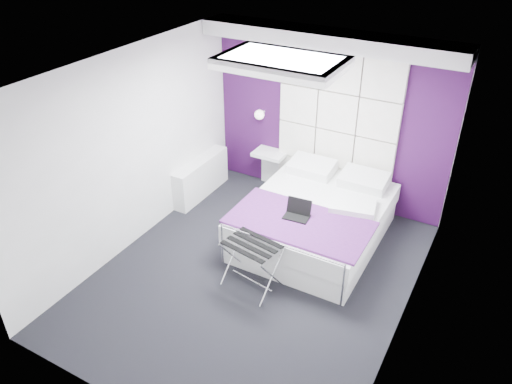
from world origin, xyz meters
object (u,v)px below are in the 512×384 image
bed (315,219)px  nightstand (270,153)px  wall_lamp (261,114)px  radiator (201,178)px  laptop (298,212)px  luggage_rack (252,265)px

bed → nightstand: (-1.19, 0.94, 0.29)m
wall_lamp → radiator: wall_lamp is taller
radiator → laptop: 2.10m
radiator → wall_lamp: bearing=49.9°
radiator → luggage_rack: bearing=-40.2°
wall_lamp → nightstand: wall_lamp is taller
wall_lamp → nightstand: bearing=-11.4°
wall_lamp → luggage_rack: 2.66m
luggage_rack → wall_lamp: bearing=126.1°
nightstand → wall_lamp: bearing=168.6°
bed → nightstand: 1.55m
radiator → bed: (2.03, -0.22, 0.02)m
bed → wall_lamp: bearing=144.6°
bed → luggage_rack: (-0.28, -1.25, -0.01)m
wall_lamp → radiator: size_ratio=0.12×
bed → nightstand: bearing=141.5°
bed → laptop: laptop is taller
laptop → bed: bearing=76.4°
wall_lamp → luggage_rack: wall_lamp is taller
nightstand → radiator: bearing=-139.4°
wall_lamp → bed: wall_lamp is taller
radiator → luggage_rack: luggage_rack is taller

